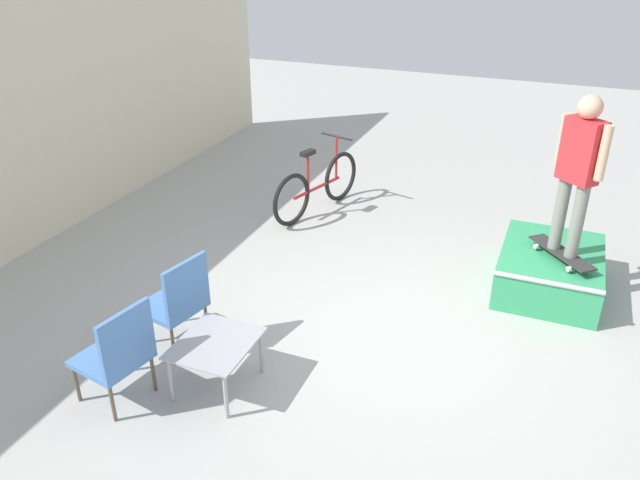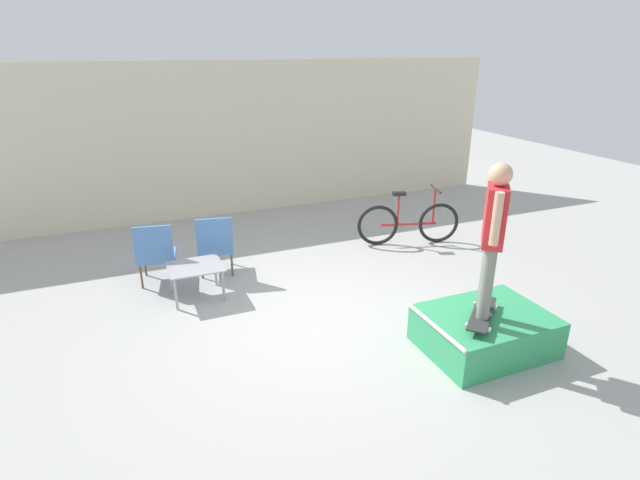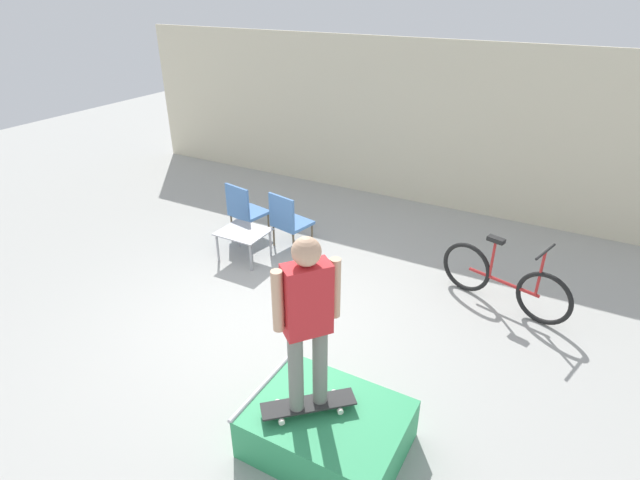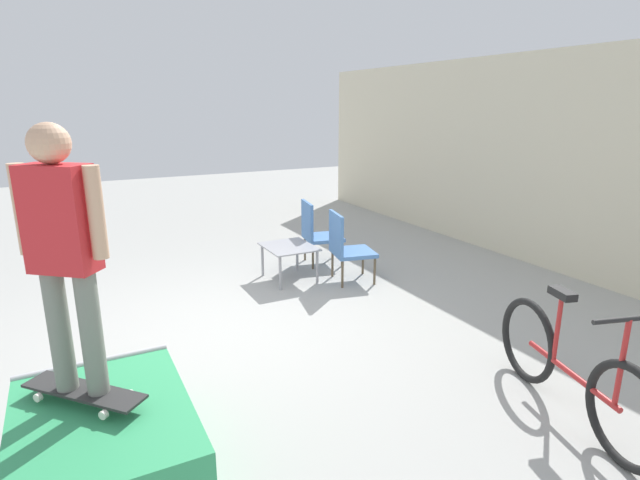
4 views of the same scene
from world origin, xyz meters
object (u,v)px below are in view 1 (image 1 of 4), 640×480
skate_ramp_box (550,270)px  person_skater (579,164)px  skateboard_on_ramp (561,253)px  patio_chair_left (118,352)px  patio_chair_right (178,299)px  bicycle (317,186)px  coffee_table (216,348)px

skate_ramp_box → person_skater: person_skater is taller
skateboard_on_ramp → patio_chair_left: 4.48m
person_skater → patio_chair_right: bearing=73.5°
patio_chair_left → bicycle: 4.19m
coffee_table → patio_chair_right: 0.76m
skateboard_on_ramp → coffee_table: size_ratio=1.05×
coffee_table → patio_chair_right: (0.41, 0.64, 0.09)m
bicycle → skate_ramp_box: bearing=-90.6°
patio_chair_left → patio_chair_right: (0.85, 0.00, 0.00)m
skate_ramp_box → bicycle: size_ratio=0.81×
skateboard_on_ramp → bicycle: 3.39m
coffee_table → skate_ramp_box: bearing=-41.9°
person_skater → bicycle: 3.57m
skate_ramp_box → coffee_table: (-2.80, 2.52, 0.18)m
coffee_table → patio_chair_left: size_ratio=0.77×
skateboard_on_ramp → patio_chair_right: (-2.25, 3.24, -0.03)m
patio_chair_left → patio_chair_right: 0.85m
skateboard_on_ramp → bicycle: (1.08, 3.21, -0.15)m
person_skater → coffee_table: size_ratio=2.28×
skateboard_on_ramp → patio_chair_right: size_ratio=0.81×
skateboard_on_ramp → patio_chair_left: (-3.10, 3.24, -0.03)m
patio_chair_left → bicycle: bicycle is taller
patio_chair_left → patio_chair_right: bearing=-169.3°
person_skater → patio_chair_left: bearing=82.5°
patio_chair_right → bicycle: size_ratio=0.54×
skate_ramp_box → patio_chair_right: 3.97m
skate_ramp_box → patio_chair_left: patio_chair_left is taller
skateboard_on_ramp → bicycle: size_ratio=0.44×
person_skater → bicycle: size_ratio=0.95×
skateboard_on_ramp → patio_chair_right: 3.94m
skateboard_on_ramp → bicycle: bicycle is taller
person_skater → patio_chair_right: 4.07m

